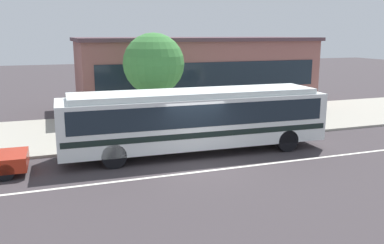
% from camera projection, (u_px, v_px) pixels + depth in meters
% --- Properties ---
extents(ground_plane, '(120.00, 120.00, 0.00)m').
position_uv_depth(ground_plane, '(200.00, 165.00, 16.67)').
color(ground_plane, '#3C3639').
extents(sidewalk_slab, '(60.00, 8.00, 0.12)m').
position_uv_depth(sidewalk_slab, '(156.00, 127.00, 23.21)').
color(sidewalk_slab, '#A09C8E').
rests_on(sidewalk_slab, ground_plane).
extents(lane_stripe_center, '(56.00, 0.16, 0.01)m').
position_uv_depth(lane_stripe_center, '(207.00, 171.00, 15.93)').
color(lane_stripe_center, silver).
rests_on(lane_stripe_center, ground_plane).
extents(transit_bus, '(11.85, 2.87, 2.80)m').
position_uv_depth(transit_bus, '(196.00, 117.00, 18.10)').
color(transit_bus, silver).
rests_on(transit_bus, ground_plane).
extents(pedestrian_waiting_near_sign, '(0.42, 0.42, 1.64)m').
position_uv_depth(pedestrian_waiting_near_sign, '(264.00, 114.00, 21.63)').
color(pedestrian_waiting_near_sign, slate).
rests_on(pedestrian_waiting_near_sign, sidewalk_slab).
extents(bus_stop_sign, '(0.13, 0.44, 2.52)m').
position_uv_depth(bus_stop_sign, '(277.00, 102.00, 21.40)').
color(bus_stop_sign, gray).
rests_on(bus_stop_sign, sidewalk_slab).
extents(street_tree_near_stop, '(3.27, 3.27, 5.18)m').
position_uv_depth(street_tree_near_stop, '(154.00, 64.00, 21.78)').
color(street_tree_near_stop, brown).
rests_on(street_tree_near_stop, sidewalk_slab).
extents(station_building, '(16.64, 7.29, 4.97)m').
position_uv_depth(station_building, '(195.00, 72.00, 29.47)').
color(station_building, '#8B5651').
rests_on(station_building, ground_plane).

